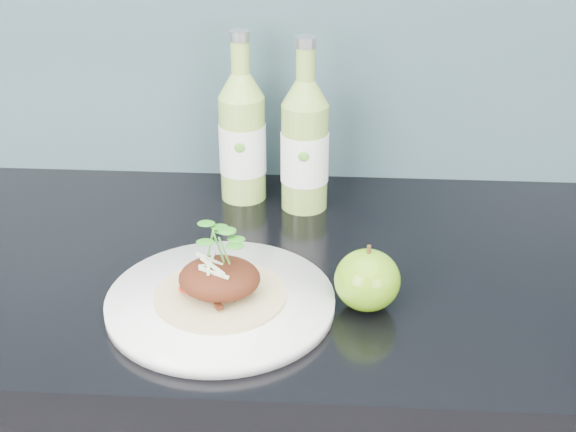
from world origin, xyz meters
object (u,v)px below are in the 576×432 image
at_px(cider_bottle_left, 242,137).
at_px(cider_bottle_right, 305,146).
at_px(dinner_plate, 221,302).
at_px(green_apple, 367,280).

bearing_deg(cider_bottle_left, cider_bottle_right, -24.30).
height_order(dinner_plate, cider_bottle_right, cider_bottle_right).
bearing_deg(green_apple, dinner_plate, -175.51).
relative_size(dinner_plate, green_apple, 3.46).
relative_size(cider_bottle_left, cider_bottle_right, 1.00).
xyz_separation_m(dinner_plate, cider_bottle_right, (0.09, 0.29, 0.09)).
relative_size(dinner_plate, cider_bottle_right, 1.38).
xyz_separation_m(green_apple, cider_bottle_left, (-0.19, 0.30, 0.06)).
distance_m(cider_bottle_left, cider_bottle_right, 0.10).
height_order(green_apple, cider_bottle_left, cider_bottle_left).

